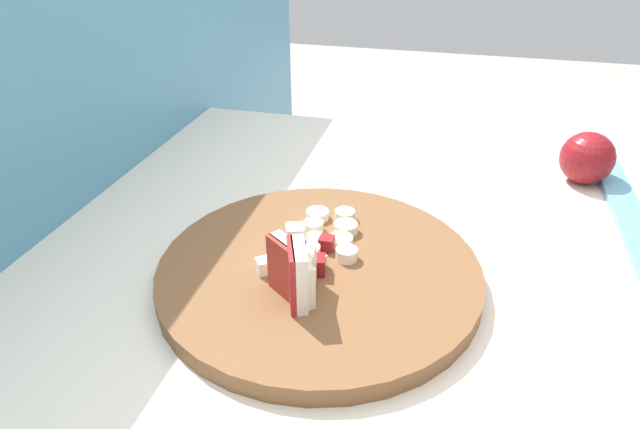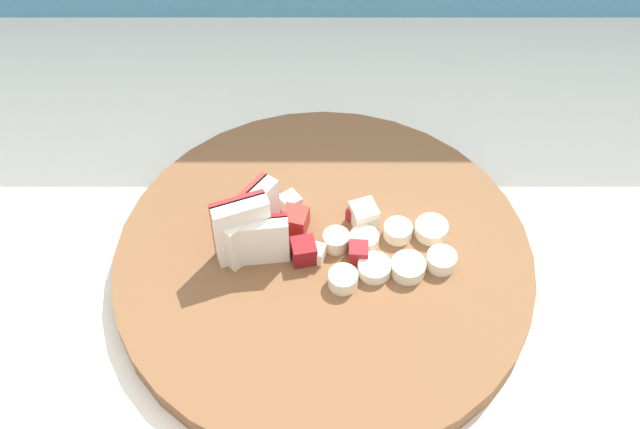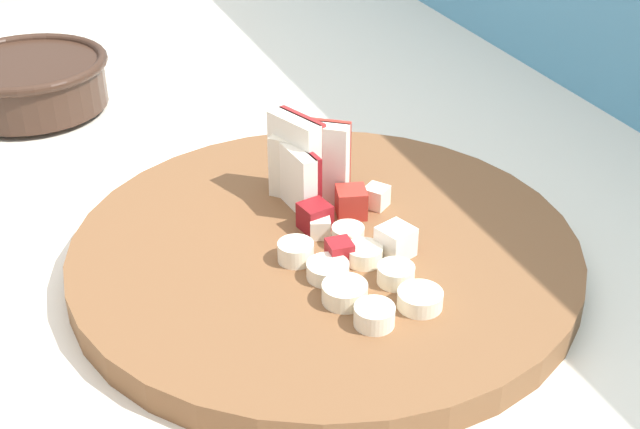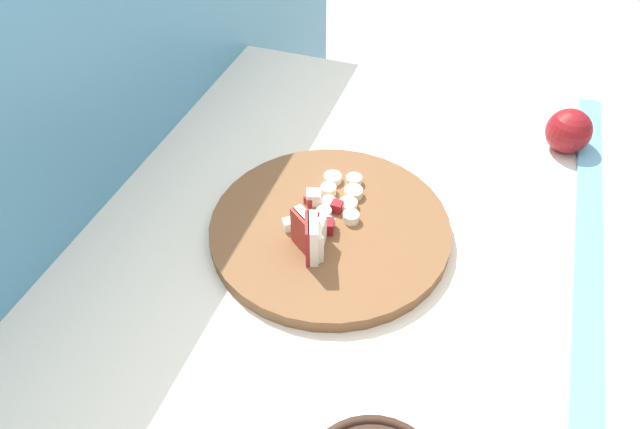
# 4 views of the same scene
# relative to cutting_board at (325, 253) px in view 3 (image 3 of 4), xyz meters

# --- Properties ---
(tile_backsplash) EXTENTS (2.40, 0.04, 1.36)m
(tile_backsplash) POSITION_rel_cutting_board_xyz_m (-0.12, 0.39, -0.26)
(tile_backsplash) COLOR #4C8EB2
(tile_backsplash) RESTS_ON ground
(cutting_board) EXTENTS (0.37, 0.37, 0.02)m
(cutting_board) POSITION_rel_cutting_board_xyz_m (0.00, 0.00, 0.00)
(cutting_board) COLOR brown
(cutting_board) RESTS_ON tiled_countertop
(apple_wedge_fan) EXTENTS (0.07, 0.06, 0.07)m
(apple_wedge_fan) POSITION_rel_cutting_board_xyz_m (-0.06, 0.01, 0.04)
(apple_wedge_fan) COLOR maroon
(apple_wedge_fan) RESTS_ON cutting_board
(apple_dice_pile) EXTENTS (0.09, 0.08, 0.02)m
(apple_dice_pile) POSITION_rel_cutting_board_xyz_m (0.00, 0.02, 0.02)
(apple_dice_pile) COLOR white
(apple_dice_pile) RESTS_ON cutting_board
(banana_slice_rows) EXTENTS (0.11, 0.08, 0.01)m
(banana_slice_rows) POSITION_rel_cutting_board_xyz_m (0.06, 0.00, 0.02)
(banana_slice_rows) COLOR white
(banana_slice_rows) RESTS_ON cutting_board
(ceramic_bowl) EXTENTS (0.16, 0.16, 0.06)m
(ceramic_bowl) POSITION_rel_cutting_board_xyz_m (-0.37, -0.17, 0.02)
(ceramic_bowl) COLOR #382319
(ceramic_bowl) RESTS_ON tiled_countertop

